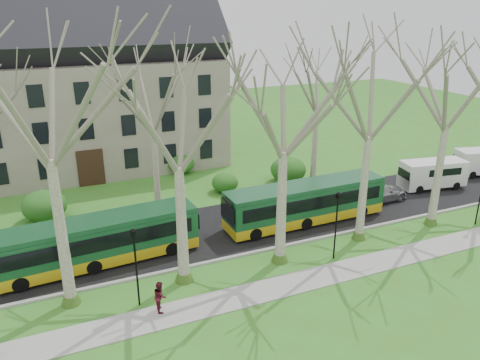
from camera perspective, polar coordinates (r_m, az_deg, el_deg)
name	(u,v)px	position (r m, az deg, el deg)	size (l,w,h in m)	color
ground	(238,271)	(27.94, -0.28, -11.02)	(120.00, 120.00, 0.00)	#3F7120
sidewalk	(256,293)	(26.01, 1.96, -13.58)	(70.00, 2.00, 0.06)	gray
road	(206,232)	(32.42, -4.14, -6.31)	(80.00, 8.00, 0.06)	black
curb	(228,258)	(29.10, -1.46, -9.49)	(80.00, 0.25, 0.14)	#A5A39E
building	(75,82)	(46.51, -19.48, 11.20)	(26.50, 12.20, 16.00)	gray
tree_row_verge	(235,156)	(25.29, -0.57, 2.99)	(49.00, 7.00, 14.00)	gray
tree_row_far	(162,131)	(34.96, -9.51, 5.92)	(33.00, 7.00, 12.00)	gray
lamp_row	(245,239)	(25.88, 0.59, -7.21)	(36.22, 0.22, 4.30)	black
hedges	(115,187)	(38.69, -14.98, -0.88)	(30.60, 8.60, 2.00)	#1F5317
bus_lead	(99,241)	(29.18, -16.85, -7.08)	(11.79, 2.46, 2.95)	#154926
bus_follow	(306,202)	(33.46, 7.99, -2.73)	(11.87, 2.47, 2.97)	#154926
sedan	(379,193)	(38.56, 16.56, -1.47)	(1.99, 4.90, 1.42)	#A1A1A6
van_a	(433,175)	(42.72, 22.42, 0.62)	(5.47, 1.99, 2.39)	silver
pedestrian_b	(160,296)	(24.57, -9.70, -13.78)	(0.79, 0.62, 1.63)	#531321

